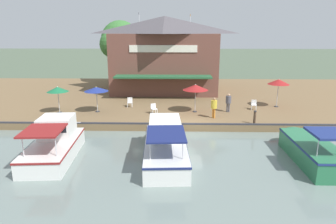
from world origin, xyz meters
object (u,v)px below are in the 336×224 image
object	(u,v)px
person_near_entrance	(214,105)
tree_behind_restaurant	(118,46)
motorboat_mid_row	(165,142)
cafe_chair_mid_patio	(154,108)
tree_downstream_bank	(119,41)
patio_umbrella_near_quay_edge	(58,89)
patio_umbrella_far_corner	(96,89)
cafe_chair_facing_river	(130,102)
waterfront_restaurant	(165,53)
patio_umbrella_back_row	(195,87)
person_at_quay_edge	(228,101)
mooring_post	(255,117)
patio_umbrella_by_entrance	(279,82)
motorboat_outer_channel	(57,142)
cafe_chair_under_first_umbrella	(254,104)
motorboat_far_downstream	(309,148)

from	to	relation	value
person_near_entrance	tree_behind_restaurant	xyz separation A→B (m)	(-17.47, -10.63, 3.68)
motorboat_mid_row	cafe_chair_mid_patio	bearing A→B (deg)	-170.66
person_near_entrance	tree_downstream_bank	xyz separation A→B (m)	(-16.75, -10.41, 4.36)
tree_downstream_bank	patio_umbrella_near_quay_edge	bearing A→B (deg)	-8.83
patio_umbrella_far_corner	cafe_chair_facing_river	size ratio (longest dim) A/B	2.58
waterfront_restaurant	tree_behind_restaurant	world-z (taller)	waterfront_restaurant
patio_umbrella_back_row	person_at_quay_edge	bearing A→B (deg)	91.20
mooring_post	cafe_chair_mid_patio	bearing A→B (deg)	-109.29
patio_umbrella_by_entrance	motorboat_outer_channel	size ratio (longest dim) A/B	0.39
patio_umbrella_by_entrance	motorboat_mid_row	distance (m)	14.02
person_at_quay_edge	motorboat_mid_row	world-z (taller)	motorboat_mid_row
patio_umbrella_far_corner	cafe_chair_under_first_umbrella	size ratio (longest dim) A/B	2.58
cafe_chair_under_first_umbrella	mooring_post	world-z (taller)	mooring_post
patio_umbrella_by_entrance	motorboat_mid_row	bearing A→B (deg)	-45.04
patio_umbrella_by_entrance	motorboat_mid_row	size ratio (longest dim) A/B	0.33
patio_umbrella_by_entrance	mooring_post	distance (m)	6.52
patio_umbrella_far_corner	tree_behind_restaurant	size ratio (longest dim) A/B	0.34
tree_behind_restaurant	patio_umbrella_back_row	bearing A→B (deg)	30.67
cafe_chair_facing_river	motorboat_mid_row	distance (m)	10.08
motorboat_mid_row	tree_downstream_bank	bearing A→B (deg)	-163.44
motorboat_far_downstream	mooring_post	bearing A→B (deg)	-159.12
patio_umbrella_back_row	tree_behind_restaurant	distance (m)	18.37
motorboat_far_downstream	motorboat_mid_row	distance (m)	8.37
patio_umbrella_near_quay_edge	cafe_chair_facing_river	world-z (taller)	patio_umbrella_near_quay_edge
motorboat_outer_channel	cafe_chair_mid_patio	bearing A→B (deg)	144.52
person_at_quay_edge	cafe_chair_under_first_umbrella	bearing A→B (deg)	110.31
cafe_chair_facing_river	patio_umbrella_far_corner	bearing A→B (deg)	-54.57
cafe_chair_under_first_umbrella	tree_downstream_bank	size ratio (longest dim) A/B	0.11
waterfront_restaurant	cafe_chair_mid_patio	world-z (taller)	waterfront_restaurant
waterfront_restaurant	patio_umbrella_far_corner	size ratio (longest dim) A/B	5.42
motorboat_far_downstream	mooring_post	size ratio (longest dim) A/B	6.33
tree_behind_restaurant	patio_umbrella_far_corner	bearing A→B (deg)	3.48
patio_umbrella_by_entrance	mooring_post	bearing A→B (deg)	-32.19
motorboat_mid_row	cafe_chair_under_first_umbrella	bearing A→B (deg)	139.46
cafe_chair_under_first_umbrella	cafe_chair_mid_patio	world-z (taller)	same
patio_umbrella_by_entrance	cafe_chair_mid_patio	size ratio (longest dim) A/B	3.02
cafe_chair_facing_river	motorboat_outer_channel	bearing A→B (deg)	-16.96
cafe_chair_facing_river	motorboat_outer_channel	xyz separation A→B (m)	(9.70, -2.96, -0.22)
cafe_chair_mid_patio	tree_downstream_bank	distance (m)	17.26
patio_umbrella_far_corner	person_near_entrance	size ratio (longest dim) A/B	1.32
cafe_chair_mid_patio	person_near_entrance	xyz separation A→B (m)	(1.18, 4.82, 0.56)
patio_umbrella_far_corner	motorboat_outer_channel	xyz separation A→B (m)	(7.91, -0.44, -1.71)
waterfront_restaurant	cafe_chair_mid_patio	distance (m)	11.16
waterfront_restaurant	tree_downstream_bank	distance (m)	8.04
cafe_chair_under_first_umbrella	patio_umbrella_by_entrance	bearing A→B (deg)	114.02
motorboat_far_downstream	mooring_post	xyz separation A→B (m)	(-4.94, -1.89, 0.38)
tree_behind_restaurant	tree_downstream_bank	bearing A→B (deg)	17.61
cafe_chair_mid_patio	person_near_entrance	bearing A→B (deg)	76.27
cafe_chair_under_first_umbrella	patio_umbrella_far_corner	bearing A→B (deg)	-85.32
person_at_quay_edge	person_near_entrance	distance (m)	2.38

